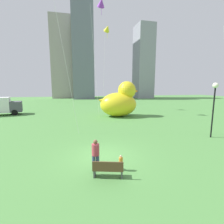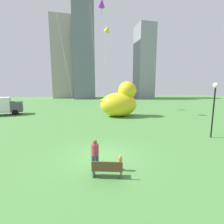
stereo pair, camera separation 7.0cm
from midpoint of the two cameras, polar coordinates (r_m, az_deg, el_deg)
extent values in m
plane|color=#4E8942|center=(11.07, -3.16, -15.25)|extent=(140.00, 140.00, 0.00)
cube|color=brown|center=(8.66, -1.39, -19.36)|extent=(1.60, 0.86, 0.06)
cube|color=brown|center=(8.37, -1.51, -18.45)|extent=(1.49, 0.49, 0.45)
cube|color=#47474C|center=(8.85, -6.11, -20.43)|extent=(0.18, 0.38, 0.39)
cube|color=#47474C|center=(8.75, 3.42, -20.76)|extent=(0.18, 0.38, 0.39)
cylinder|color=#38476B|center=(9.37, -6.40, -17.15)|extent=(0.19, 0.19, 0.83)
cylinder|color=#38476B|center=(9.39, -5.06, -17.06)|extent=(0.19, 0.19, 0.83)
cylinder|color=#B23F4C|center=(9.09, -5.80, -12.97)|extent=(0.42, 0.42, 0.62)
sphere|color=brown|center=(8.94, -5.84, -10.39)|extent=(0.24, 0.24, 0.24)
cylinder|color=silver|center=(9.30, 2.77, -18.70)|extent=(0.10, 0.10, 0.43)
cylinder|color=silver|center=(9.33, 3.45, -18.62)|extent=(0.10, 0.10, 0.43)
cylinder|color=gold|center=(9.15, 3.13, -16.56)|extent=(0.22, 0.22, 0.32)
sphere|color=#D8AD8C|center=(9.06, 3.14, -15.28)|extent=(0.13, 0.13, 0.13)
ellipsoid|color=yellow|center=(24.96, 2.43, 2.64)|extent=(5.62, 4.16, 3.67)
sphere|color=yellow|center=(25.21, 5.43, 7.61)|extent=(2.74, 2.74, 2.74)
cone|color=orange|center=(25.63, 8.06, 7.27)|extent=(1.23, 1.23, 1.23)
cone|color=yellow|center=(24.37, -3.13, 3.93)|extent=(1.68, 1.47, 1.77)
cylinder|color=black|center=(16.90, 32.04, -0.31)|extent=(0.12, 0.12, 4.45)
sphere|color=#EAEACC|center=(16.74, 32.72, 7.88)|extent=(0.47, 0.47, 0.47)
cube|color=#4C4C56|center=(31.30, -30.39, 1.69)|extent=(2.14, 2.61, 1.68)
cylinder|color=black|center=(31.42, -30.63, 0.15)|extent=(1.38, 2.54, 0.90)
cube|color=#9E938C|center=(71.60, -15.38, 17.51)|extent=(11.87, 7.51, 31.45)
cube|color=slate|center=(67.77, -10.24, 21.88)|extent=(7.69, 11.20, 39.99)
cube|color=gray|center=(69.29, 11.21, 16.67)|extent=(6.51, 7.80, 28.36)
cylinder|color=silver|center=(17.07, -17.93, 26.10)|extent=(2.88, 0.92, 19.40)
cylinder|color=silver|center=(26.00, -5.95, 17.41)|extent=(0.84, 2.38, 16.84)
cone|color=purple|center=(29.03, -3.60, 33.93)|extent=(1.16, 1.60, 1.56)
cylinder|color=purple|center=(28.66, -3.58, 32.30)|extent=(0.04, 0.04, 1.60)
cylinder|color=silver|center=(32.70, -2.67, 14.29)|extent=(0.83, 1.27, 15.29)
cone|color=yellow|center=(34.03, -1.47, 27.26)|extent=(1.39, 1.74, 1.55)
cylinder|color=yellow|center=(33.75, -1.47, 25.81)|extent=(0.04, 0.04, 1.60)
camera|label=1|loc=(0.03, -89.88, 0.02)|focal=26.05mm
camera|label=2|loc=(0.03, 90.12, -0.02)|focal=26.05mm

